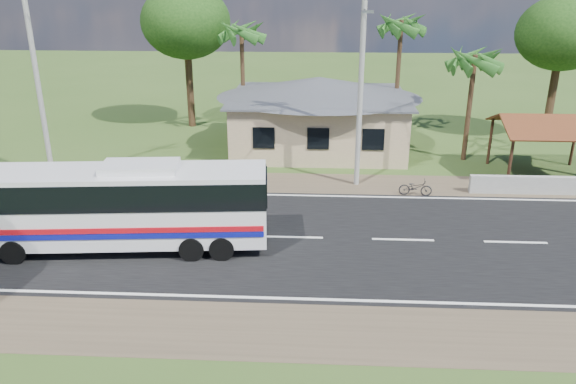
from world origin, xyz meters
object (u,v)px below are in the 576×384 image
waiting_shed (548,125)px  coach_bus (119,201)px  motorcycle (415,187)px  small_car (29,194)px

waiting_shed → coach_bus: coach_bus is taller
motorcycle → waiting_shed: bearing=-59.7°
waiting_shed → motorcycle: waiting_shed is taller
waiting_shed → motorcycle: (-7.23, -3.44, -2.31)m
motorcycle → small_car: size_ratio=0.42×
coach_bus → small_car: 7.04m
waiting_shed → coach_bus: (-19.58, -9.82, -0.72)m
waiting_shed → coach_bus: bearing=-153.4°
waiting_shed → small_car: bearing=-166.9°
coach_bus → motorcycle: bearing=22.2°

